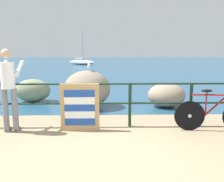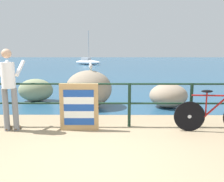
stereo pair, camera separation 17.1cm
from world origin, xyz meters
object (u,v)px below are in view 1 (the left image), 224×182
(folded_deckchair_stack, at_px, (80,107))
(sailboat, at_px, (82,62))
(breakwater_boulder_main, at_px, (87,89))
(bicycle, at_px, (214,113))
(person_at_railing, at_px, (9,86))
(breakwater_boulder_right, at_px, (166,95))
(breakwater_boulder_left, at_px, (33,91))
(seagull, at_px, (89,66))

(folded_deckchair_stack, xyz_separation_m, sailboat, (-3.08, 28.66, -0.10))
(breakwater_boulder_main, height_order, sailboat, sailboat)
(bicycle, xyz_separation_m, person_at_railing, (-4.42, 0.07, 0.60))
(folded_deckchair_stack, xyz_separation_m, breakwater_boulder_right, (2.48, 2.17, -0.14))
(folded_deckchair_stack, distance_m, sailboat, 28.82)
(bicycle, xyz_separation_m, breakwater_boulder_right, (-0.45, 2.26, -0.01))
(bicycle, height_order, sailboat, sailboat)
(folded_deckchair_stack, relative_size, breakwater_boulder_left, 0.86)
(person_at_railing, distance_m, breakwater_boulder_left, 3.15)
(person_at_railing, distance_m, seagull, 2.74)
(person_at_railing, bearing_deg, breakwater_boulder_main, -36.72)
(bicycle, bearing_deg, breakwater_boulder_right, 105.84)
(bicycle, distance_m, breakwater_boulder_left, 5.83)
(bicycle, height_order, breakwater_boulder_main, breakwater_boulder_main)
(folded_deckchair_stack, distance_m, breakwater_boulder_main, 2.21)
(seagull, bearing_deg, folded_deckchair_stack, 170.17)
(breakwater_boulder_right, bearing_deg, breakwater_boulder_left, 169.07)
(folded_deckchair_stack, bearing_deg, seagull, 88.95)
(breakwater_boulder_main, bearing_deg, sailboat, 96.58)
(person_at_railing, bearing_deg, sailboat, -0.36)
(person_at_railing, distance_m, breakwater_boulder_main, 2.71)
(bicycle, height_order, seagull, seagull)
(breakwater_boulder_left, relative_size, seagull, 3.54)
(breakwater_boulder_main, height_order, breakwater_boulder_left, breakwater_boulder_main)
(person_at_railing, bearing_deg, folded_deckchair_stack, -92.56)
(bicycle, relative_size, seagull, 4.96)
(person_at_railing, height_order, folded_deckchair_stack, person_at_railing)
(breakwater_boulder_main, bearing_deg, breakwater_boulder_right, -1.02)
(breakwater_boulder_left, relative_size, sailboat, 0.25)
(bicycle, relative_size, folded_deckchair_stack, 1.63)
(folded_deckchair_stack, distance_m, seagull, 2.36)
(breakwater_boulder_right, bearing_deg, sailboat, 101.84)
(breakwater_boulder_right, height_order, seagull, seagull)
(breakwater_boulder_left, height_order, breakwater_boulder_right, breakwater_boulder_left)
(person_at_railing, bearing_deg, breakwater_boulder_right, -64.61)
(folded_deckchair_stack, bearing_deg, breakwater_boulder_left, 123.35)
(breakwater_boulder_left, relative_size, breakwater_boulder_right, 1.02)
(person_at_railing, height_order, seagull, person_at_railing)
(person_at_railing, distance_m, sailboat, 28.73)
(sailboat, bearing_deg, bicycle, -46.72)
(breakwater_boulder_left, bearing_deg, seagull, -21.56)
(seagull, bearing_deg, breakwater_boulder_main, 93.48)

